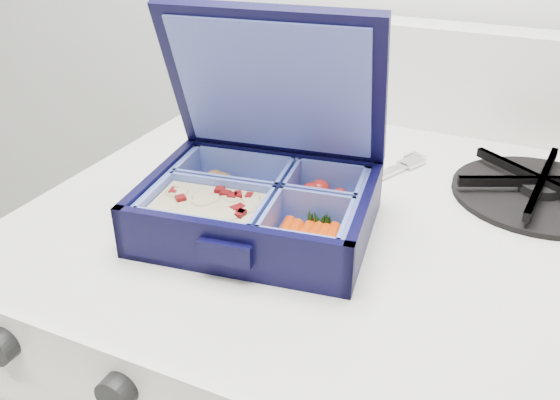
% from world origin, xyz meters
% --- Properties ---
extents(bento_box, '(0.24, 0.20, 0.05)m').
position_xyz_m(bento_box, '(0.60, 1.59, 0.93)').
color(bento_box, black).
rests_on(bento_box, stove).
extents(burner_grate, '(0.25, 0.25, 0.03)m').
position_xyz_m(burner_grate, '(0.85, 1.78, 0.91)').
color(burner_grate, black).
rests_on(burner_grate, stove).
extents(burner_grate_rear, '(0.20, 0.20, 0.02)m').
position_xyz_m(burner_grate_rear, '(0.46, 1.83, 0.91)').
color(burner_grate_rear, black).
rests_on(burner_grate_rear, stove).
extents(fork, '(0.10, 0.19, 0.01)m').
position_xyz_m(fork, '(0.66, 1.72, 0.90)').
color(fork, silver).
rests_on(fork, stove).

